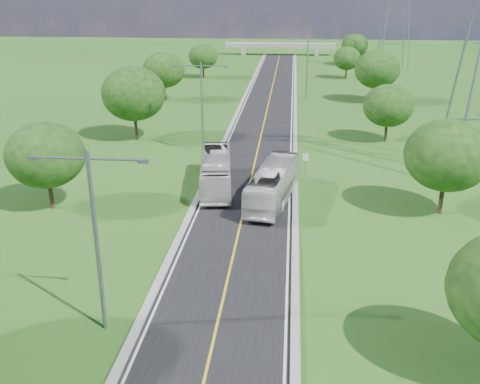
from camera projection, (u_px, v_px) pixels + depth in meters
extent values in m
plane|color=#245217|center=(264.00, 123.00, 73.08)|extent=(260.00, 260.00, 0.00)
cube|color=black|center=(266.00, 113.00, 78.64)|extent=(8.00, 150.00, 0.06)
cube|color=gray|center=(238.00, 112.00, 79.00)|extent=(0.50, 150.00, 0.22)
cube|color=gray|center=(295.00, 113.00, 78.23)|extent=(0.50, 150.00, 0.22)
cylinder|color=slate|center=(305.00, 165.00, 51.72)|extent=(0.08, 0.08, 2.40)
cube|color=white|center=(306.00, 157.00, 51.41)|extent=(0.55, 0.04, 0.70)
cube|color=gray|center=(244.00, 51.00, 148.01)|extent=(1.20, 3.00, 2.00)
cube|color=gray|center=(316.00, 52.00, 146.21)|extent=(1.20, 3.00, 2.00)
cube|color=gray|center=(280.00, 45.00, 146.54)|extent=(30.00, 3.00, 1.20)
cylinder|color=slate|center=(97.00, 245.00, 27.20)|extent=(0.22, 0.22, 10.00)
cylinder|color=slate|center=(59.00, 158.00, 25.68)|extent=(2.80, 0.12, 0.12)
cylinder|color=slate|center=(116.00, 159.00, 25.43)|extent=(2.80, 0.12, 0.12)
cube|color=slate|center=(34.00, 158.00, 25.82)|extent=(0.50, 0.25, 0.18)
cube|color=slate|center=(143.00, 161.00, 25.33)|extent=(0.50, 0.25, 0.18)
cylinder|color=slate|center=(202.00, 109.00, 57.88)|extent=(0.22, 0.22, 10.00)
cylinder|color=slate|center=(188.00, 66.00, 56.37)|extent=(2.80, 0.12, 0.12)
cylinder|color=slate|center=(214.00, 66.00, 56.12)|extent=(2.80, 0.12, 0.12)
cube|color=slate|center=(176.00, 66.00, 56.50)|extent=(0.50, 0.25, 0.18)
cube|color=slate|center=(226.00, 67.00, 56.02)|extent=(0.50, 0.25, 0.18)
cylinder|color=slate|center=(307.00, 68.00, 87.49)|extent=(0.22, 0.22, 10.00)
cylinder|color=slate|center=(300.00, 39.00, 85.98)|extent=(2.80, 0.12, 0.12)
cylinder|color=slate|center=(317.00, 39.00, 85.72)|extent=(2.80, 0.12, 0.12)
cube|color=slate|center=(291.00, 39.00, 86.11)|extent=(0.50, 0.25, 0.18)
cube|color=slate|center=(325.00, 40.00, 85.62)|extent=(0.50, 0.25, 0.18)
cylinder|color=black|center=(51.00, 193.00, 44.28)|extent=(0.36, 0.36, 2.70)
ellipsoid|color=#11350E|center=(46.00, 155.00, 43.10)|extent=(6.30, 6.30, 5.36)
cylinder|color=black|center=(136.00, 126.00, 64.55)|extent=(0.36, 0.36, 3.24)
ellipsoid|color=#11350E|center=(134.00, 94.00, 63.14)|extent=(7.56, 7.56, 6.43)
cylinder|color=black|center=(165.00, 92.00, 87.11)|extent=(0.36, 0.36, 2.88)
ellipsoid|color=#11350E|center=(164.00, 70.00, 85.85)|extent=(6.72, 6.72, 5.71)
cylinder|color=black|center=(203.00, 72.00, 109.27)|extent=(0.36, 0.36, 2.52)
ellipsoid|color=#11350E|center=(203.00, 56.00, 108.17)|extent=(5.88, 5.88, 5.00)
cylinder|color=black|center=(441.00, 197.00, 43.23)|extent=(0.36, 0.36, 2.88)
ellipsoid|color=#11350E|center=(448.00, 155.00, 41.97)|extent=(6.72, 6.72, 5.71)
cylinder|color=black|center=(386.00, 131.00, 63.84)|extent=(0.36, 0.36, 2.52)
ellipsoid|color=#11350E|center=(388.00, 106.00, 62.74)|extent=(5.88, 5.88, 5.00)
cylinder|color=black|center=(375.00, 93.00, 85.88)|extent=(0.36, 0.36, 3.06)
ellipsoid|color=#11350E|center=(377.00, 69.00, 84.54)|extent=(7.14, 7.14, 6.07)
cylinder|color=black|center=(346.00, 73.00, 108.55)|extent=(0.36, 0.36, 2.34)
ellipsoid|color=#11350E|center=(347.00, 58.00, 107.53)|extent=(5.46, 5.46, 4.64)
cylinder|color=black|center=(354.00, 60.00, 126.77)|extent=(0.36, 0.36, 2.70)
ellipsoid|color=#11350E|center=(355.00, 46.00, 125.59)|extent=(6.30, 6.30, 5.36)
imported|color=beige|center=(273.00, 184.00, 45.58)|extent=(4.51, 11.56, 3.14)
imported|color=beige|center=(216.00, 171.00, 48.77)|extent=(3.99, 11.33, 3.09)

